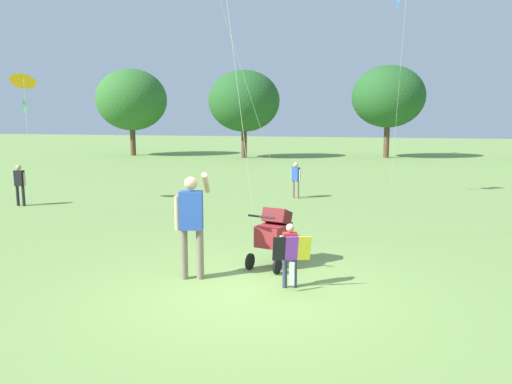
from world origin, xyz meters
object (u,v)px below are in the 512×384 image
at_px(stroller, 274,232).
at_px(kite_blue_high, 23,82).
at_px(person_adult_flyer, 191,218).
at_px(person_sitting_far, 296,177).
at_px(child_with_butterfly_kite, 290,250).
at_px(person_red_shirt, 20,182).

xyz_separation_m(stroller, kite_blue_high, (-8.26, 4.00, 2.97)).
bearing_deg(person_adult_flyer, person_sitting_far, 88.81).
distance_m(person_adult_flyer, stroller, 1.57).
bearing_deg(stroller, person_adult_flyer, -137.37).
bearing_deg(stroller, child_with_butterfly_kite, -65.48).
height_order(child_with_butterfly_kite, kite_blue_high, kite_blue_high).
distance_m(kite_blue_high, person_red_shirt, 2.88).
height_order(child_with_butterfly_kite, stroller, stroller).
xyz_separation_m(kite_blue_high, person_red_shirt, (-0.26, -0.12, -2.86)).
bearing_deg(person_adult_flyer, person_red_shirt, 146.44).
bearing_deg(person_adult_flyer, child_with_butterfly_kite, -1.67).
xyz_separation_m(child_with_butterfly_kite, person_adult_flyer, (-1.61, 0.05, 0.41)).
distance_m(child_with_butterfly_kite, person_sitting_far, 8.53).
relative_size(kite_blue_high, person_red_shirt, 3.15).
bearing_deg(stroller, kite_blue_high, 154.15).
relative_size(child_with_butterfly_kite, person_sitting_far, 0.86).
height_order(stroller, kite_blue_high, kite_blue_high).
bearing_deg(stroller, person_sitting_far, 97.33).
height_order(kite_blue_high, person_sitting_far, kite_blue_high).
height_order(person_adult_flyer, person_red_shirt, person_adult_flyer).
distance_m(person_adult_flyer, person_red_shirt, 8.89).
xyz_separation_m(child_with_butterfly_kite, kite_blue_high, (-8.75, 5.08, 2.99)).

